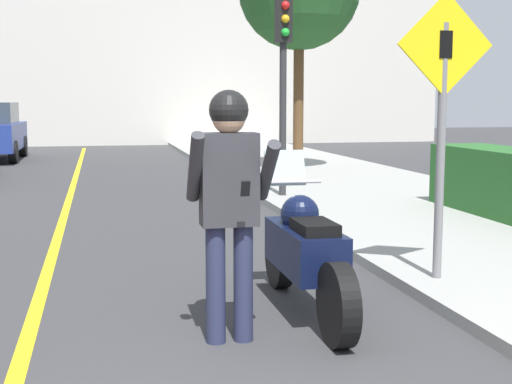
% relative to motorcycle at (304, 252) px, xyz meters
% --- Properties ---
extents(road_center_line, '(0.12, 36.00, 0.01)m').
position_rel_motorcycle_xyz_m(road_center_line, '(-2.15, 3.39, -0.50)').
color(road_center_line, yellow).
rests_on(road_center_line, ground).
extents(building_backdrop, '(28.00, 1.20, 7.28)m').
position_rel_motorcycle_xyz_m(building_backdrop, '(-1.55, 23.39, 3.14)').
color(building_backdrop, beige).
rests_on(building_backdrop, ground).
extents(motorcycle, '(0.62, 2.27, 1.29)m').
position_rel_motorcycle_xyz_m(motorcycle, '(0.00, 0.00, 0.00)').
color(motorcycle, black).
rests_on(motorcycle, ground).
extents(person_biker, '(0.59, 0.49, 1.80)m').
position_rel_motorcycle_xyz_m(person_biker, '(-0.72, -0.58, 0.61)').
color(person_biker, '#282D4C').
rests_on(person_biker, ground).
extents(crossing_sign, '(0.91, 0.08, 2.56)m').
position_rel_motorcycle_xyz_m(crossing_sign, '(1.40, 0.44, 1.15)').
color(crossing_sign, slate).
rests_on(crossing_sign, sidewalk_curb).
extents(traffic_light, '(0.26, 0.30, 3.35)m').
position_rel_motorcycle_xyz_m(traffic_light, '(1.47, 6.36, 1.95)').
color(traffic_light, '#2D2D30').
rests_on(traffic_light, sidewalk_curb).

